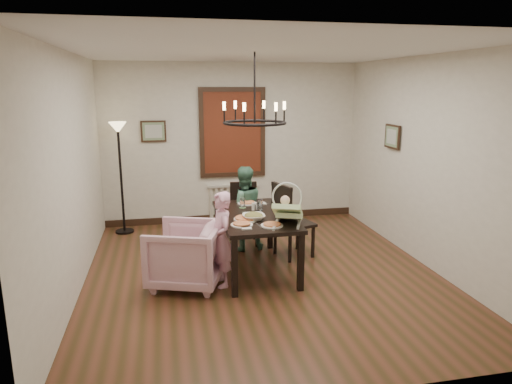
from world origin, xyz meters
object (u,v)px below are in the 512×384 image
object	(u,v)px
chair_right	(294,219)
elderly_woman	(221,247)
chair_far	(244,214)
armchair	(186,255)
seated_man	(244,215)
baby_bouncer	(288,210)
floor_lamp	(121,180)
drinking_glass	(260,205)
dining_table	(255,220)

from	to	relation	value
chair_right	elderly_woman	size ratio (longest dim) A/B	1.12
chair_far	armchair	xyz separation A→B (m)	(-0.97, -1.35, -0.09)
seated_man	armchair	bearing A→B (deg)	45.51
baby_bouncer	floor_lamp	xyz separation A→B (m)	(-2.14, 2.50, -0.04)
elderly_woman	drinking_glass	world-z (taller)	elderly_woman
dining_table	seated_man	distance (m)	0.81
seated_man	drinking_glass	xyz separation A→B (m)	(0.11, -0.64, 0.31)
elderly_woman	baby_bouncer	size ratio (longest dim) A/B	1.81
chair_right	armchair	bearing A→B (deg)	95.87
seated_man	drinking_glass	size ratio (longest dim) A/B	7.15
dining_table	drinking_glass	size ratio (longest dim) A/B	11.21
dining_table	armchair	bearing A→B (deg)	-162.51
armchair	floor_lamp	size ratio (longest dim) A/B	0.48
armchair	baby_bouncer	size ratio (longest dim) A/B	1.59
floor_lamp	chair_right	bearing A→B (deg)	-32.87
chair_right	baby_bouncer	world-z (taller)	baby_bouncer
seated_man	baby_bouncer	distance (m)	1.41
baby_bouncer	armchair	bearing A→B (deg)	-168.18
armchair	drinking_glass	distance (m)	1.21
armchair	baby_bouncer	world-z (taller)	baby_bouncer
armchair	chair_far	bearing A→B (deg)	163.22
chair_far	armchair	bearing A→B (deg)	-120.44
seated_man	drinking_glass	distance (m)	0.72
elderly_woman	baby_bouncer	xyz separation A→B (m)	(0.80, -0.11, 0.45)
chair_far	chair_right	world-z (taller)	chair_right
floor_lamp	chair_far	bearing A→B (deg)	-26.60
floor_lamp	seated_man	bearing A→B (deg)	-33.16
chair_right	drinking_glass	bearing A→B (deg)	94.23
baby_bouncer	floor_lamp	bearing A→B (deg)	151.91
dining_table	baby_bouncer	distance (m)	0.65
dining_table	chair_far	world-z (taller)	chair_far
floor_lamp	elderly_woman	bearing A→B (deg)	-60.78
dining_table	baby_bouncer	size ratio (longest dim) A/B	3.05
dining_table	baby_bouncer	bearing A→B (deg)	-59.41
chair_far	seated_man	distance (m)	0.26
chair_far	drinking_glass	distance (m)	0.96
seated_man	baby_bouncer	bearing A→B (deg)	98.81
baby_bouncer	dining_table	bearing A→B (deg)	142.51
chair_right	drinking_glass	size ratio (longest dim) A/B	7.45
baby_bouncer	floor_lamp	size ratio (longest dim) A/B	0.30
elderly_woman	chair_far	bearing A→B (deg)	149.54
baby_bouncer	chair_far	bearing A→B (deg)	120.73
chair_far	seated_man	size ratio (longest dim) A/B	0.90
dining_table	floor_lamp	xyz separation A→B (m)	(-1.83, 1.99, 0.22)
chair_far	chair_right	xyz separation A→B (m)	(0.60, -0.66, 0.07)
chair_right	seated_man	xyz separation A→B (m)	(-0.66, 0.41, -0.02)
chair_far	baby_bouncer	world-z (taller)	baby_bouncer
chair_right	elderly_woman	world-z (taller)	chair_right
chair_right	floor_lamp	distance (m)	2.98
baby_bouncer	seated_man	bearing A→B (deg)	124.93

